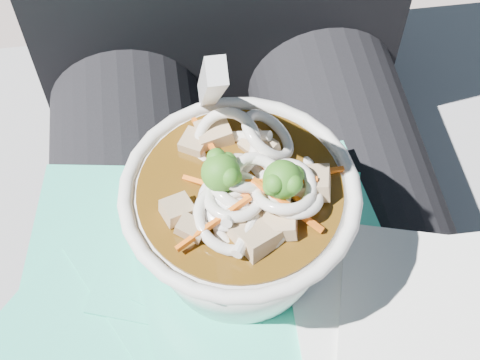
{
  "coord_description": "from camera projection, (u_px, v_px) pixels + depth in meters",
  "views": [
    {
      "loc": [
        -0.05,
        -0.21,
        1.0
      ],
      "look_at": [
        -0.02,
        0.01,
        0.68
      ],
      "focal_mm": 50.0,
      "sensor_mm": 36.0,
      "label": 1
    }
  ],
  "objects": [
    {
      "name": "stone_ledge",
      "position": [
        237.0,
        290.0,
        0.85
      ],
      "size": [
        1.0,
        0.51,
        0.43
      ],
      "primitive_type": "cube",
      "rotation": [
        0.0,
        0.0,
        -0.01
      ],
      "color": "gray",
      "rests_on": "ground"
    },
    {
      "name": "lap",
      "position": [
        263.0,
        309.0,
        0.53
      ],
      "size": [
        0.34,
        0.48,
        0.15
      ],
      "color": "black",
      "rests_on": "stone_ledge"
    },
    {
      "name": "person_body",
      "position": [
        246.0,
        192.0,
        0.56
      ],
      "size": [
        0.34,
        0.94,
        0.98
      ],
      "color": "black",
      "rests_on": "ground"
    },
    {
      "name": "plastic_bag",
      "position": [
        219.0,
        279.0,
        0.46
      ],
      "size": [
        0.3,
        0.28,
        0.01
      ],
      "color": "#2FC5A1",
      "rests_on": "lap"
    },
    {
      "name": "napkins",
      "position": [
        420.0,
        333.0,
        0.43
      ],
      "size": [
        0.16,
        0.16,
        0.01
      ],
      "color": "silver",
      "rests_on": "plastic_bag"
    },
    {
      "name": "udon_bowl",
      "position": [
        241.0,
        214.0,
        0.42
      ],
      "size": [
        0.15,
        0.15,
        0.19
      ],
      "color": "white",
      "rests_on": "plastic_bag"
    }
  ]
}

